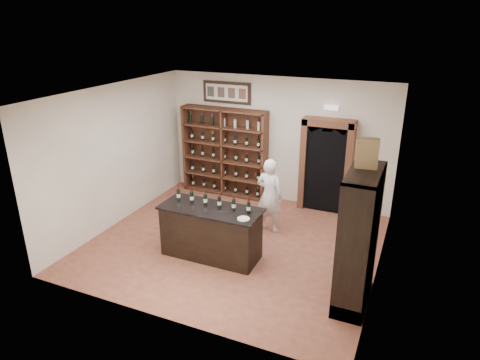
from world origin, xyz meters
name	(u,v)px	position (x,y,z in m)	size (l,w,h in m)	color
floor	(234,243)	(0.00, 0.00, 0.00)	(5.50, 5.50, 0.00)	#995A3D
ceiling	(233,93)	(0.00, 0.00, 3.00)	(5.50, 5.50, 0.00)	white
wall_back	(277,140)	(0.00, 2.50, 1.50)	(5.50, 0.04, 3.00)	white
wall_left	(116,155)	(-2.75, 0.00, 1.50)	(0.04, 5.00, 3.00)	white
wall_right	(386,197)	(2.75, 0.00, 1.50)	(0.04, 5.00, 3.00)	white
wine_shelf	(225,152)	(-1.30, 2.33, 1.10)	(2.20, 0.38, 2.20)	#56301D
framed_picture	(227,92)	(-1.30, 2.47, 2.55)	(1.25, 0.04, 0.52)	black
arched_doorway	(326,163)	(1.25, 2.33, 1.14)	(1.17, 0.35, 2.17)	black
emergency_light	(331,108)	(1.25, 2.42, 2.40)	(0.30, 0.10, 0.10)	white
tasting_counter	(211,233)	(-0.20, -0.60, 0.49)	(1.88, 0.78, 1.00)	black
counter_bottle_0	(178,195)	(-0.92, -0.51, 1.11)	(0.07, 0.07, 0.30)	black
counter_bottle_1	(192,197)	(-0.63, -0.51, 1.11)	(0.07, 0.07, 0.30)	black
counter_bottle_2	(205,200)	(-0.34, -0.51, 1.11)	(0.07, 0.07, 0.30)	black
counter_bottle_3	(219,202)	(-0.06, -0.51, 1.11)	(0.07, 0.07, 0.30)	black
counter_bottle_4	(234,205)	(0.23, -0.51, 1.11)	(0.07, 0.07, 0.30)	black
counter_bottle_5	(249,207)	(0.52, -0.51, 1.11)	(0.07, 0.07, 0.30)	black
side_cabinet	(358,260)	(2.52, -0.90, 0.75)	(0.48, 1.20, 2.20)	black
shopkeeper	(270,195)	(0.44, 0.83, 0.80)	(0.58, 0.38, 1.60)	white
plate	(244,219)	(0.54, -0.78, 1.01)	(0.22, 0.22, 0.02)	silver
wine_crate	(367,153)	(2.46, -0.75, 2.43)	(0.32, 0.13, 0.45)	tan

